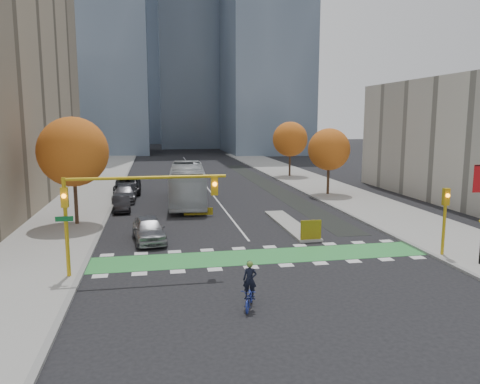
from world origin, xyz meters
name	(u,v)px	position (x,y,z in m)	size (l,w,h in m)	color
ground	(267,264)	(0.00, 0.00, 0.00)	(300.00, 300.00, 0.00)	black
sidewalk_west	(74,206)	(-13.50, 20.00, 0.07)	(7.00, 120.00, 0.15)	gray
sidewalk_east	(349,197)	(13.50, 20.00, 0.07)	(7.00, 120.00, 0.15)	gray
curb_west	(113,205)	(-10.00, 20.00, 0.07)	(0.30, 120.00, 0.16)	gray
curb_east	(316,198)	(10.00, 20.00, 0.07)	(0.30, 120.00, 0.16)	gray
bike_crossing	(261,256)	(0.00, 1.50, 0.01)	(20.00, 3.00, 0.01)	green
centre_line	(199,177)	(0.00, 40.00, 0.01)	(0.15, 70.00, 0.01)	silver
bike_lane_paint	(268,186)	(7.50, 30.00, 0.01)	(2.50, 50.00, 0.01)	black
median_island	(290,224)	(4.00, 9.00, 0.08)	(1.60, 10.00, 0.16)	gray
hazard_board	(311,230)	(4.00, 4.20, 0.80)	(1.40, 0.12, 1.30)	yellow
tower_ne	(265,22)	(20.00, 85.00, 30.00)	(18.00, 24.00, 60.00)	#47566B
tower_far	(157,21)	(-4.00, 140.00, 40.00)	(26.00, 26.00, 80.00)	#47566B
tree_west	(73,152)	(-12.00, 12.00, 5.62)	(5.20, 5.20, 8.22)	#332114
tree_east_near	(329,149)	(12.00, 22.00, 4.86)	(4.40, 4.40, 7.08)	#332114
tree_east_far	(290,139)	(12.50, 38.00, 5.24)	(4.80, 4.80, 7.65)	#332114
traffic_signal_west	(118,199)	(-7.93, -0.51, 4.03)	(8.53, 0.56, 5.20)	#BF9914
traffic_signal_east	(445,211)	(10.50, -0.51, 2.73)	(0.35, 0.43, 4.10)	#BF9914
cyclist	(250,293)	(-2.20, -5.87, 0.70)	(1.21, 1.93, 2.10)	navy
bus	(187,184)	(-3.00, 19.95, 1.88)	(3.16, 13.49, 3.76)	#B8BDC0
parked_car_a	(149,229)	(-6.54, 6.20, 0.84)	(1.97, 4.91, 1.67)	gray
parked_car_b	(122,204)	(-9.00, 17.03, 0.67)	(1.42, 4.07, 1.34)	black
parked_car_c	(125,194)	(-9.00, 22.03, 0.78)	(2.20, 5.41, 1.57)	#4A494E
parked_car_d	(128,186)	(-9.00, 27.03, 0.85)	(2.81, 6.10, 1.69)	black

